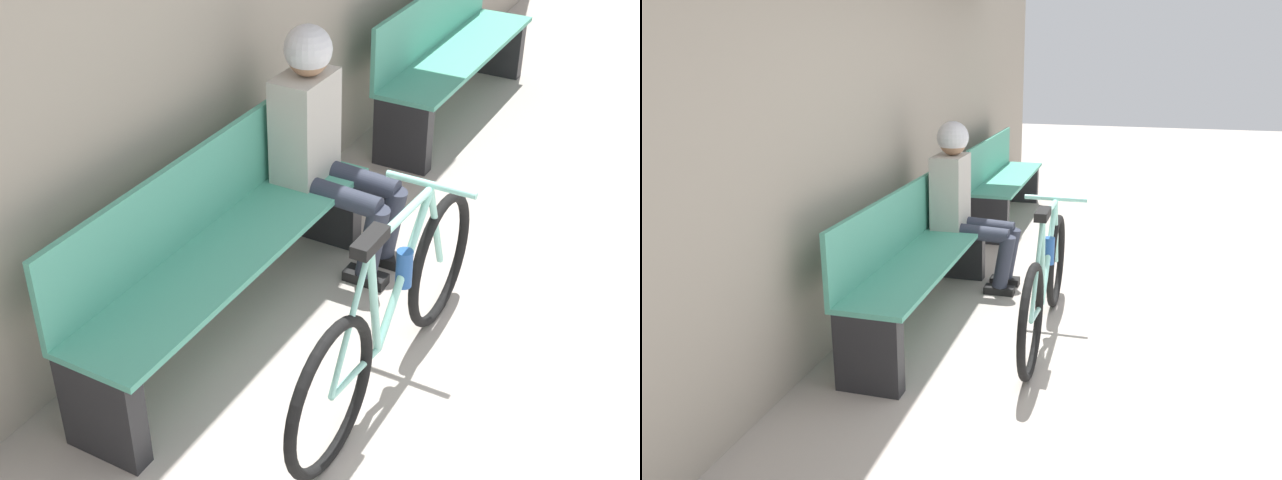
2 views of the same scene
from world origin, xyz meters
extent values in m
cube|color=#51A88E|center=(0.26, 1.92, 0.45)|extent=(1.89, 0.42, 0.03)
cube|color=#51A88E|center=(0.26, 2.11, 0.66)|extent=(1.89, 0.03, 0.40)
cube|color=#232326|center=(-0.63, 1.92, 0.22)|extent=(0.10, 0.36, 0.43)
cube|color=#232326|center=(1.15, 1.92, 0.22)|extent=(0.10, 0.36, 0.43)
torus|color=black|center=(-0.25, 1.14, 0.32)|extent=(0.64, 0.05, 0.64)
torus|color=black|center=(0.80, 1.14, 0.32)|extent=(0.64, 0.05, 0.64)
cylinder|color=#93DBCC|center=(0.33, 1.14, 0.80)|extent=(0.57, 0.03, 0.07)
cylinder|color=#93DBCC|center=(0.38, 1.14, 0.53)|extent=(0.49, 0.03, 0.55)
cylinder|color=#93DBCC|center=(0.10, 1.14, 0.54)|extent=(0.14, 0.03, 0.56)
cylinder|color=#93DBCC|center=(-0.05, 1.14, 0.29)|extent=(0.40, 0.03, 0.08)
cylinder|color=#93DBCC|center=(-0.10, 1.14, 0.57)|extent=(0.31, 0.02, 0.51)
cylinder|color=#93DBCC|center=(0.71, 1.14, 0.56)|extent=(0.22, 0.03, 0.48)
cube|color=black|center=(0.05, 1.14, 0.85)|extent=(0.20, 0.07, 0.05)
cylinder|color=#93DBCC|center=(0.61, 1.14, 0.81)|extent=(0.03, 0.40, 0.03)
cylinder|color=#235199|center=(0.38, 1.14, 0.53)|extent=(0.07, 0.07, 0.17)
cylinder|color=#2D3342|center=(0.89, 1.71, 0.45)|extent=(0.11, 0.43, 0.13)
cylinder|color=#2D3342|center=(0.89, 1.52, 0.25)|extent=(0.11, 0.17, 0.40)
cube|color=black|center=(0.89, 1.55, 0.03)|extent=(0.10, 0.22, 0.06)
cylinder|color=#2D3342|center=(1.09, 1.71, 0.45)|extent=(0.11, 0.43, 0.13)
cylinder|color=#2D3342|center=(1.09, 1.52, 0.25)|extent=(0.11, 0.17, 0.40)
cube|color=black|center=(1.09, 1.55, 0.03)|extent=(0.10, 0.22, 0.06)
cube|color=#B7B2A8|center=(0.99, 1.96, 0.73)|extent=(0.34, 0.22, 0.53)
sphere|color=#9E7556|center=(0.99, 1.94, 1.09)|extent=(0.20, 0.20, 0.20)
sphere|color=silver|center=(0.99, 1.94, 1.12)|extent=(0.23, 0.23, 0.23)
cube|color=#51A88E|center=(2.97, 1.92, 0.45)|extent=(1.83, 0.42, 0.03)
cube|color=#51A88E|center=(2.97, 2.11, 0.66)|extent=(1.83, 0.03, 0.40)
cube|color=#232326|center=(2.11, 1.92, 0.22)|extent=(0.10, 0.36, 0.43)
cube|color=#232326|center=(3.84, 1.92, 0.22)|extent=(0.10, 0.36, 0.43)
camera|label=1|loc=(-2.42, -0.03, 2.60)|focal=50.00mm
camera|label=2|loc=(-3.31, 0.67, 1.72)|focal=35.00mm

